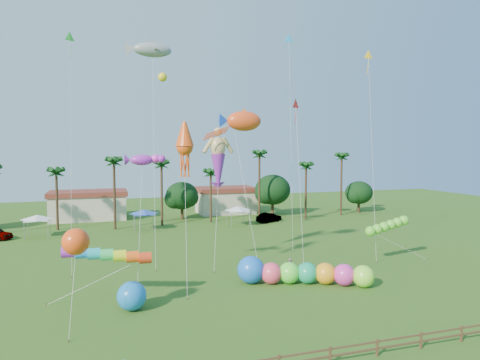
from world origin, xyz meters
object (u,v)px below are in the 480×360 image
object	(u,v)px
caterpillar_inflatable	(299,273)
blue_ball	(132,296)
spectator_b	(291,268)
car_b	(269,217)

from	to	relation	value
caterpillar_inflatable	blue_ball	xyz separation A→B (m)	(-14.26, -1.77, 0.06)
spectator_b	blue_ball	world-z (taller)	blue_ball
spectator_b	caterpillar_inflatable	xyz separation A→B (m)	(-0.22, -2.29, 0.16)
caterpillar_inflatable	car_b	bearing A→B (deg)	96.38
spectator_b	caterpillar_inflatable	world-z (taller)	caterpillar_inflatable
car_b	spectator_b	world-z (taller)	spectator_b
spectator_b	caterpillar_inflatable	size ratio (longest dim) A/B	0.15
car_b	spectator_b	xyz separation A→B (m)	(-9.18, -28.48, 0.09)
spectator_b	blue_ball	bearing A→B (deg)	-136.32
spectator_b	car_b	bearing A→B (deg)	100.12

